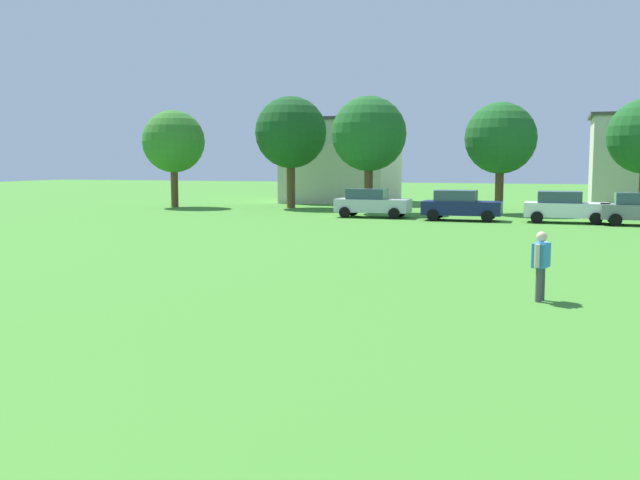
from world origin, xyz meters
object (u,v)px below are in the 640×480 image
object	(u,v)px
tree_far_left	(174,142)
tree_left	(291,133)
parked_car_silver_0	(371,203)
parked_car_navy_1	(460,205)
parked_car_white_2	(565,207)
tree_center_left	(369,134)
adult_bystander	(541,260)
tree_center_right	(501,138)

from	to	relation	value
tree_far_left	tree_left	xyz separation A→B (m)	(8.27, 1.72, 0.61)
parked_car_silver_0	tree_left	world-z (taller)	tree_left
parked_car_navy_1	tree_left	world-z (taller)	tree_left
tree_far_left	parked_car_white_2	bearing A→B (deg)	-11.71
tree_left	tree_center_left	bearing A→B (deg)	-25.59
adult_bystander	parked_car_silver_0	size ratio (longest dim) A/B	0.38
tree_far_left	tree_center_right	distance (m)	22.67
adult_bystander	tree_far_left	xyz separation A→B (m)	(-25.80, 28.77, 3.68)
parked_car_white_2	tree_far_left	distance (m)	27.36
tree_left	tree_center_left	xyz separation A→B (m)	(6.41, -3.07, -0.28)
tree_left	tree_center_right	distance (m)	14.45
parked_car_white_2	tree_left	bearing A→B (deg)	158.41
adult_bystander	parked_car_white_2	size ratio (longest dim) A/B	0.38
parked_car_silver_0	tree_center_left	distance (m)	5.63
parked_car_silver_0	tree_center_left	size ratio (longest dim) A/B	0.58
tree_center_left	adult_bystander	bearing A→B (deg)	-67.94
tree_center_left	parked_car_white_2	bearing A→B (deg)	-19.32
parked_car_silver_0	tree_left	xyz separation A→B (m)	(-7.52, 6.73, 4.41)
tree_center_left	tree_left	bearing A→B (deg)	154.41
parked_car_navy_1	tree_center_left	world-z (taller)	tree_center_left
tree_center_right	parked_car_navy_1	bearing A→B (deg)	-104.54
tree_left	parked_car_white_2	bearing A→B (deg)	-21.59
parked_car_white_2	tree_far_left	bearing A→B (deg)	168.29
adult_bystander	parked_car_white_2	distance (m)	23.28
tree_center_right	tree_far_left	bearing A→B (deg)	-178.70
tree_center_left	tree_center_right	distance (m)	8.20
parked_car_white_2	tree_left	distance (m)	20.12
parked_car_navy_1	tree_far_left	bearing A→B (deg)	164.80
parked_car_silver_0	tree_far_left	world-z (taller)	tree_far_left
tree_far_left	tree_center_left	distance (m)	14.75
tree_left	tree_center_right	bearing A→B (deg)	-4.80
tree_far_left	tree_center_left	world-z (taller)	tree_center_left
parked_car_silver_0	tree_center_left	bearing A→B (deg)	106.93
tree_left	parked_car_silver_0	bearing A→B (deg)	-41.80
parked_car_silver_0	tree_center_right	world-z (taller)	tree_center_right
parked_car_navy_1	tree_center_left	distance (m)	8.76
adult_bystander	parked_car_white_2	bearing A→B (deg)	12.74
parked_car_silver_0	tree_far_left	bearing A→B (deg)	162.43
tree_center_left	tree_center_right	bearing A→B (deg)	13.13
adult_bystander	tree_far_left	bearing A→B (deg)	56.43
parked_car_white_2	tree_center_right	bearing A→B (deg)	122.72
parked_car_navy_1	tree_left	bearing A→B (deg)	149.78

